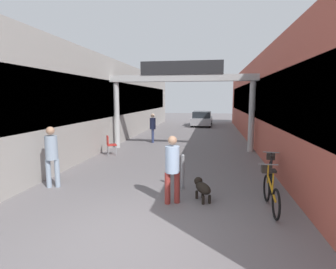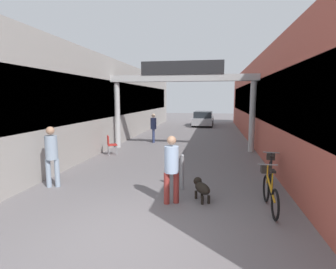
{
  "view_description": "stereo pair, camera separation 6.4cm",
  "coord_description": "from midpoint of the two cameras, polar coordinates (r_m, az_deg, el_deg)",
  "views": [
    {
      "loc": [
        1.5,
        -4.37,
        2.57
      ],
      "look_at": [
        0.0,
        4.53,
        1.3
      ],
      "focal_mm": 28.0,
      "sensor_mm": 36.0,
      "label": 1
    },
    {
      "loc": [
        1.56,
        -4.36,
        2.57
      ],
      "look_at": [
        0.0,
        4.53,
        1.3
      ],
      "focal_mm": 28.0,
      "sensor_mm": 36.0,
      "label": 2
    }
  ],
  "objects": [
    {
      "name": "ground_plane",
      "position": [
        5.29,
        -8.76,
        -21.12
      ],
      "size": [
        80.0,
        80.0,
        0.0
      ],
      "primitive_type": "plane",
      "color": "slate"
    },
    {
      "name": "storefront_left",
      "position": [
        16.74,
        -13.44,
        6.82
      ],
      "size": [
        3.0,
        26.0,
        4.57
      ],
      "color": "#9E9993",
      "rests_on": "ground_plane"
    },
    {
      "name": "storefront_right",
      "position": [
        15.78,
        23.16,
        6.34
      ],
      "size": [
        3.0,
        26.0,
        4.57
      ],
      "color": "#B25142",
      "rests_on": "ground_plane"
    },
    {
      "name": "arcade_sign_gateway",
      "position": [
        12.92,
        3.21,
        10.08
      ],
      "size": [
        7.4,
        0.47,
        4.31
      ],
      "color": "#B2B2B2",
      "rests_on": "ground_plane"
    },
    {
      "name": "pedestrian_with_dog",
      "position": [
        6.35,
        1.06,
        -6.71
      ],
      "size": [
        0.45,
        0.45,
        1.67
      ],
      "color": "#99332D",
      "rests_on": "ground_plane"
    },
    {
      "name": "pedestrian_companion",
      "position": [
        8.19,
        -23.81,
        -3.61
      ],
      "size": [
        0.43,
        0.43,
        1.77
      ],
      "color": "#8C9EB2",
      "rests_on": "ground_plane"
    },
    {
      "name": "pedestrian_carrying_crate",
      "position": [
        15.12,
        -3.07,
        1.85
      ],
      "size": [
        0.4,
        0.4,
        1.67
      ],
      "color": "navy",
      "rests_on": "ground_plane"
    },
    {
      "name": "dog_on_leash",
      "position": [
        6.77,
        7.55,
        -11.36
      ],
      "size": [
        0.55,
        0.75,
        0.53
      ],
      "color": "black",
      "rests_on": "ground_plane"
    },
    {
      "name": "bicycle_orange_nearest",
      "position": [
        6.69,
        21.49,
        -11.15
      ],
      "size": [
        0.46,
        1.69,
        0.98
      ],
      "color": "black",
      "rests_on": "ground_plane"
    },
    {
      "name": "bicycle_black_second",
      "position": [
        8.18,
        21.68,
        -7.69
      ],
      "size": [
        0.46,
        1.68,
        0.98
      ],
      "color": "black",
      "rests_on": "ground_plane"
    },
    {
      "name": "bollard_post_metal",
      "position": [
        7.43,
        3.36,
        -8.06
      ],
      "size": [
        0.1,
        0.1,
        1.02
      ],
      "color": "gray",
      "rests_on": "ground_plane"
    },
    {
      "name": "cafe_chair_red_nearer",
      "position": [
        12.02,
        -12.28,
        -1.9
      ],
      "size": [
        0.55,
        0.55,
        0.89
      ],
      "color": "gray",
      "rests_on": "ground_plane"
    },
    {
      "name": "parked_car_silver",
      "position": [
        24.46,
        7.75,
        3.4
      ],
      "size": [
        1.88,
        4.04,
        1.33
      ],
      "color": "#99999E",
      "rests_on": "ground_plane"
    }
  ]
}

